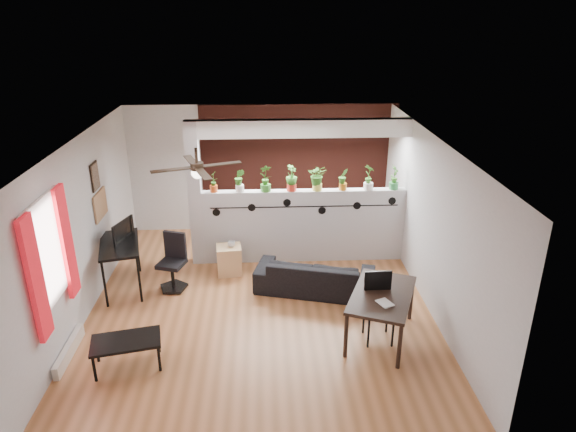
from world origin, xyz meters
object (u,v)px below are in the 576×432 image
(potted_plant_6, at_px, (369,176))
(potted_plant_7, at_px, (394,176))
(potted_plant_5, at_px, (343,178))
(dining_table, at_px, (382,298))
(cup, at_px, (231,244))
(coffee_table, at_px, (126,343))
(potted_plant_3, at_px, (292,177))
(potted_plant_4, at_px, (317,177))
(potted_plant_2, at_px, (266,177))
(ceiling_fan, at_px, (197,169))
(potted_plant_1, at_px, (240,179))
(office_chair, at_px, (173,265))
(potted_plant_0, at_px, (213,181))
(cube_shelf, at_px, (229,260))
(sofa, at_px, (315,276))
(computer_desk, at_px, (120,247))
(folding_chair, at_px, (378,300))

(potted_plant_6, relative_size, potted_plant_7, 1.02)
(potted_plant_5, relative_size, dining_table, 0.26)
(cup, bearing_deg, coffee_table, -116.22)
(potted_plant_3, relative_size, potted_plant_4, 1.00)
(potted_plant_2, xyz_separation_m, potted_plant_6, (1.81, 0.00, -0.01))
(potted_plant_4, bearing_deg, coffee_table, -132.83)
(potted_plant_3, xyz_separation_m, potted_plant_4, (0.45, 0.00, -0.00))
(ceiling_fan, relative_size, potted_plant_1, 2.90)
(potted_plant_5, relative_size, office_chair, 0.42)
(potted_plant_0, xyz_separation_m, dining_table, (2.47, -2.46, -0.93))
(potted_plant_3, bearing_deg, cup, -156.03)
(potted_plant_2, bearing_deg, potted_plant_3, 0.00)
(potted_plant_2, xyz_separation_m, cube_shelf, (-0.66, -0.47, -1.35))
(potted_plant_1, distance_m, office_chair, 1.84)
(coffee_table, bearing_deg, potted_plant_7, 35.78)
(sofa, bearing_deg, coffee_table, 49.41)
(potted_plant_2, distance_m, potted_plant_7, 2.26)
(potted_plant_0, xyz_separation_m, potted_plant_1, (0.45, 0.00, 0.01))
(computer_desk, distance_m, dining_table, 4.23)
(office_chair, bearing_deg, potted_plant_0, 55.92)
(potted_plant_5, xyz_separation_m, dining_table, (0.21, -2.46, -0.93))
(potted_plant_1, distance_m, potted_plant_2, 0.45)
(cube_shelf, height_order, folding_chair, folding_chair)
(potted_plant_5, height_order, computer_desk, potted_plant_5)
(potted_plant_0, relative_size, potted_plant_1, 0.93)
(potted_plant_0, distance_m, potted_plant_1, 0.45)
(potted_plant_5, xyz_separation_m, cube_shelf, (-2.01, -0.47, -1.30))
(potted_plant_1, height_order, computer_desk, potted_plant_1)
(potted_plant_4, xyz_separation_m, cube_shelf, (-1.56, -0.47, -1.34))
(potted_plant_2, bearing_deg, computer_desk, -159.16)
(potted_plant_0, relative_size, sofa, 0.21)
(cup, bearing_deg, potted_plant_1, 71.71)
(sofa, distance_m, dining_table, 1.59)
(office_chair, bearing_deg, cube_shelf, 27.87)
(folding_chair, bearing_deg, ceiling_fan, 165.45)
(coffee_table, bearing_deg, potted_plant_1, 64.99)
(cube_shelf, relative_size, folding_chair, 0.52)
(dining_table, bearing_deg, potted_plant_2, 122.46)
(potted_plant_4, distance_m, coffee_table, 4.20)
(cup, xyz_separation_m, computer_desk, (-1.77, -0.43, 0.18))
(ceiling_fan, distance_m, potted_plant_0, 1.95)
(dining_table, bearing_deg, folding_chair, 151.04)
(ceiling_fan, bearing_deg, potted_plant_3, 52.64)
(potted_plant_1, height_order, potted_plant_6, potted_plant_6)
(sofa, bearing_deg, potted_plant_1, -28.15)
(potted_plant_5, xyz_separation_m, potted_plant_7, (0.90, 0.00, 0.03))
(potted_plant_5, xyz_separation_m, folding_chair, (0.17, -2.43, -0.98))
(ceiling_fan, xyz_separation_m, potted_plant_3, (1.37, 1.80, -0.72))
(ceiling_fan, bearing_deg, coffee_table, -128.30)
(potted_plant_6, distance_m, cube_shelf, 2.84)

